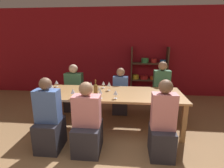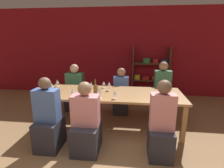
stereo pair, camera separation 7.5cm
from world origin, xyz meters
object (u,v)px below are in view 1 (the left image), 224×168
object	(u,v)px
wine_glass_white_b	(101,92)
wine_glass_red_f	(51,90)
wine_glass_red_b	(167,89)
dining_table	(112,96)
wine_glass_red_c	(91,84)
wine_glass_white_c	(99,88)
person_far_b	(120,96)
wine_glass_white_a	(56,82)
wine_bottle_green	(96,89)
person_far_c	(75,93)
person_near_a	(87,127)
person_near_c	(162,129)
wine_glass_red_d	(109,84)
wine_glass_red_e	(73,91)
wine_glass_empty_c	(159,95)
shelf_unit	(148,77)
wine_glass_empty_b	(116,93)
wine_glass_empty_a	(51,86)
person_near_b	(49,124)
person_far_a	(161,95)
wine_glass_red_a	(103,83)

from	to	relation	value
wine_glass_white_b	wine_glass_red_f	distance (m)	0.91
wine_glass_red_b	dining_table	bearing A→B (deg)	177.40
wine_glass_red_c	wine_glass_white_c	distance (m)	0.26
wine_glass_red_c	person_far_b	distance (m)	1.01
wine_glass_red_c	wine_glass_white_a	bearing A→B (deg)	163.50
wine_bottle_green	person_far_c	size ratio (longest dim) A/B	0.25
wine_glass_red_c	person_near_a	bearing A→B (deg)	-82.31
wine_glass_white_c	person_near_c	xyz separation A→B (m)	(1.08, -0.76, -0.39)
wine_bottle_green	person_near_a	world-z (taller)	person_near_a
wine_glass_red_d	wine_glass_red_e	bearing A→B (deg)	-136.40
wine_glass_empty_c	person_near_c	xyz separation A→B (m)	(0.00, -0.45, -0.38)
wine_glass_red_f	person_far_c	bearing A→B (deg)	88.41
person_far_c	shelf_unit	bearing A→B (deg)	-147.69
person_near_c	wine_glass_empty_b	bearing A→B (deg)	145.99
wine_glass_white_b	person_near_a	distance (m)	0.66
shelf_unit	wine_glass_white_b	world-z (taller)	shelf_unit
wine_glass_white_c	person_far_b	bearing A→B (deg)	66.47
wine_glass_empty_a	wine_glass_red_e	world-z (taller)	wine_glass_red_e
person_far_b	wine_glass_red_d	bearing A→B (deg)	71.13
wine_glass_red_e	person_far_c	size ratio (longest dim) A/B	0.15
wine_glass_empty_a	wine_glass_white_a	world-z (taller)	wine_glass_empty_a
wine_glass_red_e	person_near_b	world-z (taller)	person_near_b
person_far_a	wine_glass_white_b	bearing A→B (deg)	42.58
wine_bottle_green	person_near_a	bearing A→B (deg)	-91.62
wine_glass_empty_a	person_near_a	world-z (taller)	person_near_a
wine_glass_red_b	wine_glass_white_b	world-z (taller)	wine_glass_white_b
wine_glass_white_a	person_near_a	xyz separation A→B (m)	(0.95, -1.15, -0.42)
wine_glass_red_a	wine_glass_white_b	world-z (taller)	wine_glass_white_b
shelf_unit	person_near_b	size ratio (longest dim) A/B	1.28
person_far_b	wine_glass_red_e	bearing A→B (deg)	56.02
shelf_unit	wine_bottle_green	bearing A→B (deg)	-118.23
wine_glass_empty_a	wine_glass_empty_c	world-z (taller)	wine_glass_empty_a
wine_bottle_green	wine_glass_red_c	size ratio (longest dim) A/B	1.54
person_near_a	person_near_b	distance (m)	0.63
wine_glass_red_e	person_far_c	bearing A→B (deg)	106.87
wine_glass_red_a	person_far_b	distance (m)	0.71
wine_glass_empty_a	wine_glass_red_f	world-z (taller)	same
dining_table	wine_glass_red_f	world-z (taller)	wine_glass_red_f
wine_glass_red_c	person_far_c	xyz separation A→B (m)	(-0.61, 0.80, -0.45)
wine_glass_red_f	person_near_a	distance (m)	0.99
shelf_unit	wine_glass_empty_c	bearing A→B (deg)	-92.11
wine_glass_red_f	wine_glass_empty_a	bearing A→B (deg)	111.27
dining_table	wine_glass_red_b	world-z (taller)	wine_glass_red_b
dining_table	wine_glass_empty_b	size ratio (longest dim) A/B	18.16
wine_glass_empty_c	wine_glass_white_c	world-z (taller)	wine_glass_white_c
wine_glass_red_b	wine_glass_white_a	distance (m)	2.34
wine_glass_red_c	person_near_c	size ratio (longest dim) A/B	0.16
dining_table	wine_glass_white_b	size ratio (longest dim) A/B	16.35
wine_glass_red_e	person_near_c	bearing A→B (deg)	-16.58
wine_glass_red_b	wine_glass_red_c	distance (m)	1.49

